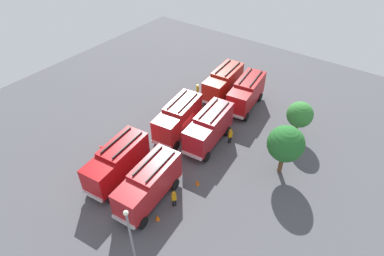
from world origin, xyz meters
name	(u,v)px	position (x,y,z in m)	size (l,w,h in m)	color
ground_plane	(192,138)	(0.00, 0.00, 0.00)	(55.42, 55.42, 0.00)	#4C4C51
fire_truck_0	(223,82)	(-9.34, -1.76, 2.15)	(7.36, 3.19, 3.88)	#9D1E12
fire_truck_1	(178,117)	(0.15, -1.79, 2.15)	(7.46, 3.51, 3.88)	maroon
fire_truck_2	(117,162)	(9.04, -2.19, 2.15)	(7.42, 3.36, 3.88)	#AB0F13
fire_truck_3	(246,92)	(-8.92, 1.85, 2.15)	(7.45, 3.49, 3.88)	#A11618
fire_truck_4	(209,127)	(-0.42, 1.95, 2.15)	(7.40, 3.30, 3.88)	maroon
fire_truck_5	(149,184)	(9.32, 2.07, 2.15)	(7.39, 3.29, 3.88)	#AA1C21
firefighter_0	(224,73)	(-13.28, -4.00, 0.97)	(0.48, 0.38, 1.73)	black
firefighter_1	(174,198)	(8.59, 4.29, 1.03)	(0.48, 0.45, 1.81)	black
firefighter_2	(230,136)	(-1.75, 3.90, 1.04)	(0.48, 0.44, 1.83)	black
firefighter_3	(102,152)	(8.18, -5.62, 0.91)	(0.43, 0.48, 1.64)	black
firefighter_4	(198,90)	(-7.34, -4.44, 1.00)	(0.44, 0.48, 1.78)	black
tree_0	(300,115)	(-7.17, 9.28, 2.98)	(2.86, 2.86, 4.44)	brown
tree_1	(286,144)	(-0.97, 10.17, 3.68)	(3.53, 3.53, 5.47)	brown
traffic_cone_0	(157,217)	(10.62, 4.03, 0.29)	(0.41, 0.41, 0.58)	#F2600C
traffic_cone_1	(198,182)	(5.30, 4.52, 0.29)	(0.41, 0.41, 0.58)	#F2600C
lamppost	(131,238)	(14.85, 5.67, 4.11)	(0.36, 0.36, 7.08)	slate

